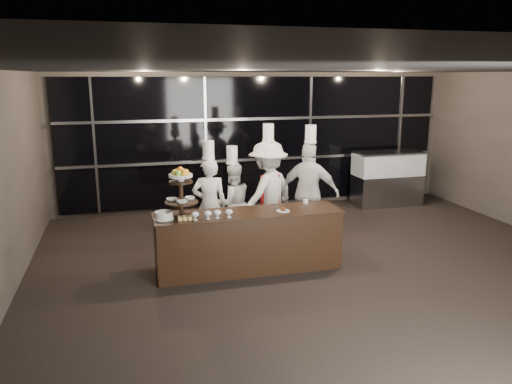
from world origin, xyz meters
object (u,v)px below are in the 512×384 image
object	(u,v)px
display_stand	(181,189)
display_case	(387,176)
chef_a	(210,203)
chef_d	(309,192)
chef_c	(268,192)
buffet_counter	(249,241)
layer_cake	(164,215)
chef_b	(233,203)

from	to	relation	value
display_stand	display_case	world-z (taller)	display_stand
chef_a	chef_d	distance (m)	1.77
chef_d	chef_a	bearing A→B (deg)	178.30
chef_a	chef_c	bearing A→B (deg)	5.76
display_stand	chef_c	size ratio (longest dim) A/B	0.35
buffet_counter	chef_d	bearing A→B (deg)	36.10
display_stand	display_case	bearing A→B (deg)	30.79
buffet_counter	display_stand	xyz separation A→B (m)	(-1.00, -0.00, 0.87)
buffet_counter	layer_cake	bearing A→B (deg)	-177.74
layer_cake	display_stand	bearing A→B (deg)	10.65
chef_c	chef_d	world-z (taller)	chef_c
chef_a	display_stand	bearing A→B (deg)	-119.42
buffet_counter	chef_a	xyz separation A→B (m)	(-0.41, 1.04, 0.36)
layer_cake	chef_c	xyz separation A→B (m)	(1.92, 1.20, -0.05)
buffet_counter	display_case	world-z (taller)	display_case
buffet_counter	chef_d	size ratio (longest dim) A/B	1.35
chef_b	chef_d	bearing A→B (deg)	-13.06
chef_a	chef_c	size ratio (longest dim) A/B	0.89
display_stand	chef_b	distance (m)	1.77
display_case	chef_a	size ratio (longest dim) A/B	0.83
display_case	buffet_counter	bearing A→B (deg)	-143.41
chef_b	chef_c	distance (m)	0.65
buffet_counter	chef_d	world-z (taller)	chef_d
buffet_counter	display_stand	bearing A→B (deg)	-179.99
chef_a	chef_b	distance (m)	0.53
layer_cake	chef_b	bearing A→B (deg)	45.87
chef_a	chef_d	size ratio (longest dim) A/B	0.90
display_stand	chef_c	distance (m)	2.05
buffet_counter	chef_b	size ratio (longest dim) A/B	1.63
buffet_counter	chef_b	bearing A→B (deg)	88.17
layer_cake	chef_a	world-z (taller)	chef_a
display_stand	layer_cake	size ratio (longest dim) A/B	2.48
layer_cake	chef_c	world-z (taller)	chef_c
layer_cake	chef_a	size ratio (longest dim) A/B	0.16
display_case	chef_d	world-z (taller)	chef_d
chef_a	chef_b	bearing A→B (deg)	29.20
chef_b	chef_d	size ratio (longest dim) A/B	0.83
layer_cake	display_case	size ratio (longest dim) A/B	0.19
display_case	chef_d	bearing A→B (deg)	-143.17
display_stand	layer_cake	xyz separation A→B (m)	(-0.27, -0.05, -0.37)
buffet_counter	display_case	distance (m)	5.07
chef_a	chef_c	world-z (taller)	chef_c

